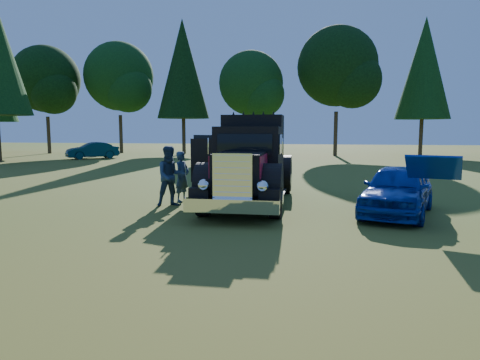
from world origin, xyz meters
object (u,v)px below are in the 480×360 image
Objects in this scene: spectator_near at (182,177)px; spectator_far at (171,176)px; diamond_t_truck at (249,167)px; distant_teal_car at (92,150)px; hotrod_coupe at (398,190)px.

spectator_far is at bearing -167.55° from spectator_near.
diamond_t_truck is 25.79m from distant_teal_car.
spectator_far reaches higher than hotrod_coupe.
spectator_near is (-6.96, 1.14, 0.13)m from hotrod_coupe.
distant_teal_car is at bearing 135.21° from hotrod_coupe.
diamond_t_truck is 1.53× the size of hotrod_coupe.
diamond_t_truck is at bearing 168.69° from hotrod_coupe.
spectator_far is at bearing -7.49° from distant_teal_car.
distant_teal_car is (-13.89, 20.57, -0.30)m from spectator_far.
spectator_far is at bearing -165.11° from diamond_t_truck.
spectator_near is at bearing 170.67° from hotrod_coupe.
spectator_near is at bearing -6.07° from distant_teal_car.
hotrod_coupe is at bearing -11.31° from diamond_t_truck.
hotrod_coupe is at bearing 3.68° from distant_teal_car.
hotrod_coupe is 29.54m from distant_teal_car.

